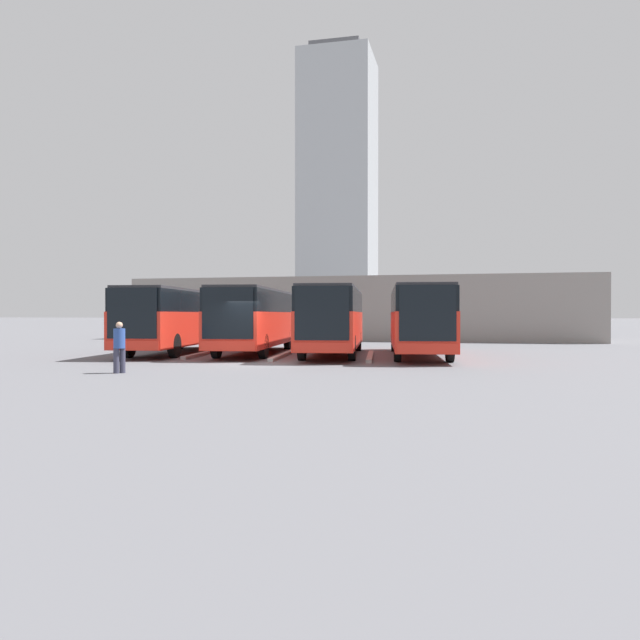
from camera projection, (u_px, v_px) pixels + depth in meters
ground_plane at (255, 363)px, 24.90m from camera, size 600.00×600.00×0.00m
bus_0 at (419, 318)px, 29.10m from camera, size 3.93×11.77×3.19m
curb_divider_0 at (370, 356)px, 27.92m from camera, size 1.09×6.41×0.15m
bus_1 at (333, 318)px, 29.85m from camera, size 3.93×11.77×3.19m
curb_divider_1 at (283, 355)px, 28.67m from camera, size 1.09×6.41×0.15m
bus_2 at (256, 318)px, 31.13m from camera, size 3.93×11.77×3.19m
curb_divider_2 at (204, 353)px, 29.94m from camera, size 1.09×6.41×0.15m
bus_3 at (177, 318)px, 31.57m from camera, size 3.93×11.77×3.19m
pedestrian at (119, 346)px, 20.74m from camera, size 0.54×0.54×1.71m
station_building at (363, 309)px, 50.90m from camera, size 35.01×14.74×4.76m
office_tower at (338, 187)px, 177.41m from camera, size 20.05×20.05×77.51m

